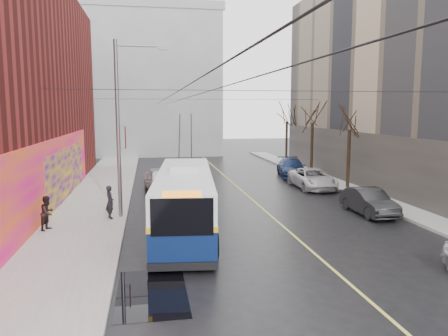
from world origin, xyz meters
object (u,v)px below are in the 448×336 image
Objects in this scene: parked_car_d at (292,168)px; pedestrian_a at (110,202)px; pedestrian_b at (48,213)px; tree_near at (350,118)px; tree_mid at (313,114)px; parked_car_c at (312,179)px; tree_far at (287,114)px; trolleybus at (185,199)px; parked_car_b at (369,202)px; following_car at (161,180)px; streetlight_pole at (121,125)px.

pedestrian_a is (-13.78, -12.71, 0.25)m from parked_car_d.
pedestrian_b reaches higher than parked_car_d.
tree_mid is at bearing 90.00° from tree_near.
tree_far is at bearing 80.87° from parked_car_c.
tree_near is at bearing -42.41° from pedestrian_b.
tree_mid reaches higher than trolleybus.
tree_far reaches higher than pedestrian_a.
tree_mid reaches higher than tree_far.
following_car reaches higher than parked_car_b.
parked_car_b is at bearing -115.28° from pedestrian_a.
streetlight_pole is 19.96m from tree_mid.
pedestrian_b is (-16.19, -0.81, 0.24)m from parked_car_b.
tree_mid reaches higher than following_car.
following_car is at bearing 73.63° from streetlight_pole.
tree_mid is 4.98m from parked_car_d.
parked_car_c is at bearing 49.28° from trolleybus.
tree_mid is 1.02× the size of tree_far.
following_car is at bearing -155.70° from tree_mid.
trolleybus is 9.87m from following_car.
trolleybus is 4.28m from pedestrian_a.
tree_far reaches higher than trolleybus.
pedestrian_b is at bearing 100.05° from pedestrian_a.
parked_car_d is (13.14, 12.32, -4.11)m from streetlight_pole.
parked_car_d is at bearing 87.39° from parked_car_c.
parked_car_b is at bearing -63.09° from pedestrian_b.
pedestrian_b is (-3.27, -2.02, -3.91)m from streetlight_pole.
tree_near reaches higher than parked_car_c.
parked_car_b is at bearing -95.98° from tree_far.
tree_near is 20.48m from pedestrian_b.
parked_car_c reaches higher than parked_car_b.
tree_far is 14.19m from parked_car_c.
tree_far reaches higher than following_car.
tree_mid is at bearing 28.36° from parked_car_d.
pedestrian_b is at bearing -150.59° from parked_car_c.
tree_mid is 14.99m from following_car.
streetlight_pole is 3.93m from pedestrian_a.
tree_near is 1.51× the size of parked_car_b.
tree_near is 0.96× the size of tree_mid.
tree_far reaches higher than parked_car_c.
pedestrian_a is (-3.57, 2.32, -0.50)m from trolleybus.
trolleybus is 18.19m from parked_car_d.
parked_car_c is at bearing -110.44° from tree_mid.
parked_car_d is 1.04× the size of following_car.
tree_far is at bearing -59.56° from pedestrian_a.
following_car is at bearing 100.46° from trolleybus.
tree_near is 14.00m from tree_far.
streetlight_pole is at bearing -127.28° from parked_car_d.
tree_near is 4.08× the size of pedestrian_b.
streetlight_pole is 1.41× the size of tree_near.
tree_mid reaches higher than parked_car_d.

